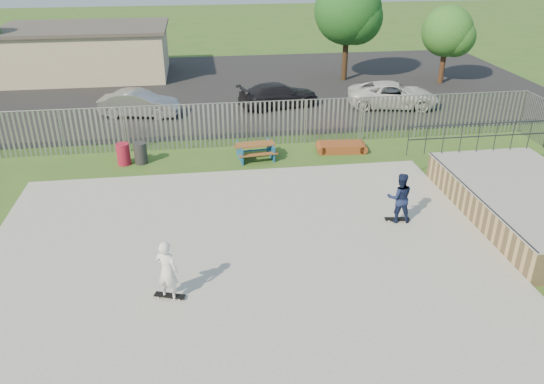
{
  "coord_description": "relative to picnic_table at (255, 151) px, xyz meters",
  "views": [
    {
      "loc": [
        -0.95,
        -13.04,
        8.59
      ],
      "look_at": [
        1.15,
        2.0,
        1.1
      ],
      "focal_mm": 35.0,
      "sensor_mm": 36.0,
      "label": 1
    }
  ],
  "objects": [
    {
      "name": "concrete_slab",
      "position": [
        -1.21,
        -7.47,
        -0.27
      ],
      "size": [
        15.0,
        12.0,
        0.15
      ],
      "primitive_type": "cube",
      "color": "#9D9D97",
      "rests_on": "ground"
    },
    {
      "name": "trash_bin_red",
      "position": [
        -5.39,
        0.14,
        0.1
      ],
      "size": [
        0.54,
        0.54,
        0.89
      ],
      "primitive_type": "cylinder",
      "color": "maroon",
      "rests_on": "ground"
    },
    {
      "name": "car_dark",
      "position": [
        2.06,
        7.08,
        0.32
      ],
      "size": [
        4.7,
        2.79,
        1.28
      ],
      "primitive_type": "imported",
      "rotation": [
        0.0,
        0.0,
        1.81
      ],
      "color": "black",
      "rests_on": "parking_lot"
    },
    {
      "name": "skater_navy",
      "position": [
        3.94,
        -6.19,
        0.64
      ],
      "size": [
        0.89,
        0.73,
        1.67
      ],
      "primitive_type": "imported",
      "rotation": [
        0.0,
        0.0,
        3.01
      ],
      "color": "#151F43",
      "rests_on": "concrete_slab"
    },
    {
      "name": "skater_white",
      "position": [
        -3.24,
        -9.26,
        0.64
      ],
      "size": [
        0.72,
        0.64,
        1.67
      ],
      "primitive_type": "imported",
      "rotation": [
        0.0,
        0.0,
        2.65
      ],
      "color": "white",
      "rests_on": "concrete_slab"
    },
    {
      "name": "parking_lot",
      "position": [
        -1.21,
        11.53,
        -0.33
      ],
      "size": [
        40.0,
        18.0,
        0.02
      ],
      "primitive_type": "cube",
      "color": "black",
      "rests_on": "ground"
    },
    {
      "name": "tree_right",
      "position": [
        12.87,
        10.66,
        2.82
      ],
      "size": [
        3.05,
        3.05,
        4.7
      ],
      "color": "#462C1C",
      "rests_on": "ground"
    },
    {
      "name": "car_silver",
      "position": [
        -5.26,
        6.46,
        0.34
      ],
      "size": [
        4.19,
        2.16,
        1.32
      ],
      "primitive_type": "imported",
      "rotation": [
        0.0,
        0.0,
        1.37
      ],
      "color": "#B4B5BA",
      "rests_on": "parking_lot"
    },
    {
      "name": "skateboard_b",
      "position": [
        -3.24,
        -9.26,
        -0.15
      ],
      "size": [
        0.82,
        0.44,
        0.08
      ],
      "rotation": [
        0.0,
        0.0,
        -0.32
      ],
      "color": "black",
      "rests_on": "concrete_slab"
    },
    {
      "name": "building",
      "position": [
        -9.21,
        15.53,
        1.27
      ],
      "size": [
        10.4,
        6.4,
        3.2
      ],
      "color": "beige",
      "rests_on": "ground"
    },
    {
      "name": "fence",
      "position": [
        -0.21,
        -2.88,
        0.66
      ],
      "size": [
        26.04,
        16.02,
        2.0
      ],
      "color": "gray",
      "rests_on": "ground"
    },
    {
      "name": "ground",
      "position": [
        -1.21,
        -7.47,
        -0.34
      ],
      "size": [
        120.0,
        120.0,
        0.0
      ],
      "primitive_type": "plane",
      "color": "#366221",
      "rests_on": "ground"
    },
    {
      "name": "tree_mid",
      "position": [
        7.07,
        12.26,
        3.91
      ],
      "size": [
        4.09,
        4.09,
        6.31
      ],
      "color": "#382616",
      "rests_on": "ground"
    },
    {
      "name": "quarter_pipe",
      "position": [
        8.28,
        -6.43,
        0.22
      ],
      "size": [
        5.5,
        7.05,
        2.19
      ],
      "color": "tan",
      "rests_on": "ground"
    },
    {
      "name": "car_white",
      "position": [
        8.14,
        6.17,
        0.35
      ],
      "size": [
        5.13,
        3.05,
        1.34
      ],
      "primitive_type": "imported",
      "rotation": [
        0.0,
        0.0,
        1.39
      ],
      "color": "white",
      "rests_on": "parking_lot"
    },
    {
      "name": "trash_bin_grey",
      "position": [
        -4.71,
        0.16,
        0.1
      ],
      "size": [
        0.53,
        0.53,
        0.88
      ],
      "primitive_type": "cylinder",
      "color": "#2A2A2D",
      "rests_on": "ground"
    },
    {
      "name": "skateboard_a",
      "position": [
        3.94,
        -6.19,
        -0.15
      ],
      "size": [
        0.82,
        0.3,
        0.08
      ],
      "rotation": [
        0.0,
        0.0,
        -0.13
      ],
      "color": "black",
      "rests_on": "concrete_slab"
    },
    {
      "name": "picnic_table",
      "position": [
        0.0,
        0.0,
        0.0
      ],
      "size": [
        1.73,
        1.48,
        0.67
      ],
      "rotation": [
        0.0,
        0.0,
        0.11
      ],
      "color": "brown",
      "rests_on": "ground"
    },
    {
      "name": "funbox",
      "position": [
        3.78,
        0.31,
        -0.16
      ],
      "size": [
        1.87,
        1.05,
        0.36
      ],
      "rotation": [
        0.0,
        0.0,
        -0.09
      ],
      "color": "brown",
      "rests_on": "ground"
    }
  ]
}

